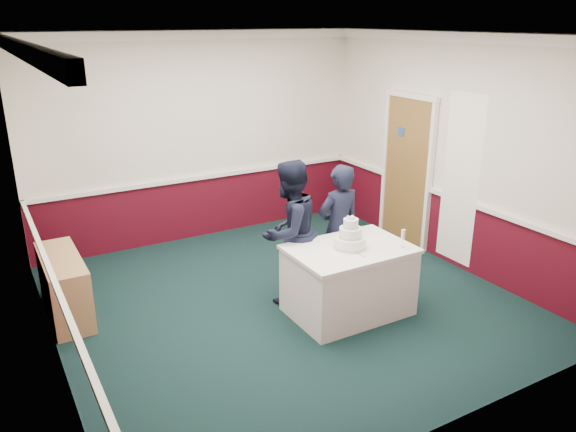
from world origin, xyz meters
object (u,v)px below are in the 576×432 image
person_man (289,232)px  person_woman (339,228)px  cake_table (349,280)px  champagne_flute (403,235)px  sideboard (65,286)px  wedding_cake (350,238)px  cake_knife (359,254)px

person_man → person_woman: (0.64, -0.07, -0.05)m
cake_table → person_woman: size_ratio=0.84×
champagne_flute → person_man: (-0.91, 0.91, -0.09)m
sideboard → person_woman: 3.18m
cake_table → wedding_cake: bearing=90.0°
wedding_cake → person_man: (-0.41, 0.63, -0.06)m
sideboard → champagne_flute: 3.77m
cake_knife → champagne_flute: champagne_flute is taller
wedding_cake → cake_knife: wedding_cake is taller
cake_knife → cake_table: bearing=78.5°
person_woman → cake_table: bearing=66.2°
sideboard → cake_table: size_ratio=0.91×
wedding_cake → champagne_flute: size_ratio=1.78×
sideboard → cake_knife: size_ratio=5.45×
sideboard → champagne_flute: size_ratio=5.85×
cake_table → person_man: person_man is taller
sideboard → person_man: person_man is taller
person_woman → person_man: bearing=-7.4°
sideboard → person_man: bearing=-20.6°
wedding_cake → person_woman: person_woman is taller
person_man → wedding_cake: bearing=102.2°
cake_knife → person_man: 0.91m
sideboard → cake_knife: (2.73, -1.71, 0.44)m
cake_knife → person_man: bearing=111.4°
cake_table → wedding_cake: 0.50m
sideboard → cake_table: 3.15m
cake_table → cake_knife: size_ratio=6.00×
wedding_cake → person_woman: (0.23, 0.55, -0.12)m
champagne_flute → person_woman: 0.89m
person_man → person_woman: person_man is taller
cake_knife → sideboard: bearing=144.9°
champagne_flute → person_woman: person_woman is taller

